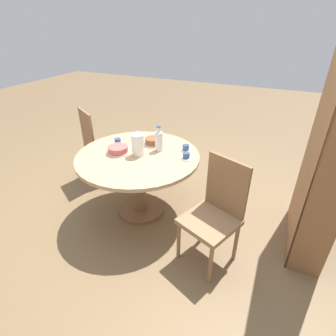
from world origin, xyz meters
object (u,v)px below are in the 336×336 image
(chair_a, at_px, (99,144))
(water_bottle, at_px, (159,141))
(bookshelf, at_px, (325,161))
(cup_b, at_px, (118,142))
(coffee_pot, at_px, (138,144))
(cup_d, at_px, (137,140))
(chair_b, at_px, (215,212))
(cake_second, at_px, (153,141))
(cup_a, at_px, (186,148))
(cup_c, at_px, (186,156))
(cake_main, at_px, (118,150))

(chair_a, xyz_separation_m, water_bottle, (0.26, 1.01, 0.33))
(bookshelf, distance_m, cup_b, 2.02)
(coffee_pot, xyz_separation_m, water_bottle, (-0.18, 0.14, -0.01))
(chair_a, relative_size, cup_d, 7.56)
(chair_b, bearing_deg, cake_second, 168.61)
(chair_a, height_order, cup_d, chair_a)
(cup_a, xyz_separation_m, cup_c, (0.17, 0.07, 0.00))
(water_bottle, height_order, cup_b, water_bottle)
(chair_a, distance_m, water_bottle, 1.09)
(chair_a, height_order, bookshelf, bookshelf)
(chair_a, xyz_separation_m, cake_second, (0.15, 0.89, 0.25))
(water_bottle, bearing_deg, cake_main, -57.32)
(cake_main, bearing_deg, chair_a, -126.81)
(water_bottle, relative_size, cake_second, 1.31)
(coffee_pot, distance_m, cup_b, 0.38)
(cup_c, relative_size, cup_d, 1.00)
(cake_second, distance_m, cup_d, 0.20)
(cake_main, height_order, cup_b, cake_main)
(cup_c, bearing_deg, cup_a, -157.79)
(cake_second, bearing_deg, coffee_pot, -4.01)
(cake_main, bearing_deg, chair_b, 77.18)
(bookshelf, xyz_separation_m, cake_second, (-0.04, -1.64, -0.13))
(cup_d, bearing_deg, cup_a, 91.31)
(chair_a, distance_m, cake_main, 0.85)
(bookshelf, relative_size, cup_a, 14.62)
(cake_main, xyz_separation_m, cup_d, (-0.33, 0.04, -0.01))
(chair_b, height_order, bookshelf, bookshelf)
(water_bottle, bearing_deg, chair_b, 57.49)
(chair_b, relative_size, cake_main, 4.07)
(bookshelf, xyz_separation_m, cake_main, (0.30, -1.88, -0.13))
(chair_a, distance_m, coffee_pot, 1.03)
(cake_main, height_order, cup_a, cake_main)
(chair_b, distance_m, cup_a, 0.81)
(cake_second, bearing_deg, bookshelf, 88.63)
(coffee_pot, xyz_separation_m, cup_a, (-0.29, 0.40, -0.09))
(cake_main, bearing_deg, coffee_pot, 102.36)
(water_bottle, xyz_separation_m, cake_second, (-0.11, -0.12, -0.07))
(water_bottle, distance_m, cup_b, 0.50)
(cup_a, xyz_separation_m, cup_d, (0.01, -0.58, 0.00))
(chair_b, relative_size, bookshelf, 0.52)
(cup_a, height_order, cup_d, same)
(coffee_pot, relative_size, cup_c, 2.06)
(cake_second, bearing_deg, cup_c, 69.34)
(cake_second, distance_m, cup_a, 0.38)
(cup_c, bearing_deg, coffee_pot, -75.72)
(bookshelf, relative_size, cup_c, 14.62)
(bookshelf, distance_m, coffee_pot, 1.68)
(bookshelf, relative_size, cake_second, 9.01)
(cake_second, distance_m, cup_c, 0.49)
(coffee_pot, height_order, cup_a, coffee_pot)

